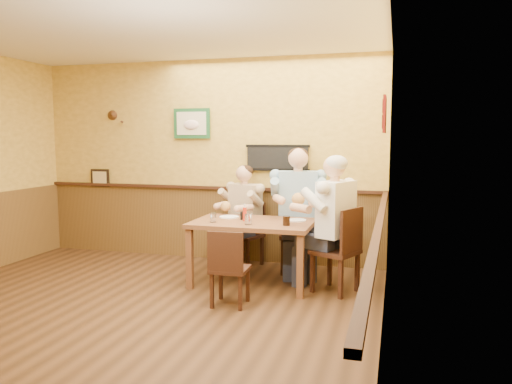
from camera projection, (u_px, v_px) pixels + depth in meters
room at (130, 142)px, 4.75m from camera, size 5.02×5.03×2.81m
dining_table at (253, 229)px, 5.85m from camera, size 1.40×0.90×0.75m
chair_back_left at (245, 234)px, 6.71m from camera, size 0.51×0.51×0.85m
chair_back_right at (298, 233)px, 6.39m from camera, size 0.55×0.55×1.00m
chair_right_end at (335, 250)px, 5.55m from camera, size 0.59×0.59×0.96m
chair_near_side at (230, 267)px, 5.12m from camera, size 0.38×0.38×0.80m
diner_tan_shirt at (245, 221)px, 6.69m from camera, size 0.72×0.72×1.22m
diner_blue_polo at (298, 217)px, 6.37m from camera, size 0.78×0.78×1.43m
diner_white_elder at (336, 231)px, 5.53m from camera, size 0.84×0.84×1.37m
water_glass_left at (213, 218)px, 5.76m from camera, size 0.09×0.09×0.11m
water_glass_mid at (248, 219)px, 5.61m from camera, size 0.10×0.10×0.12m
cola_tumbler at (286, 221)px, 5.55m from camera, size 0.09×0.09×0.11m
hot_sauce_bottle at (245, 213)px, 5.83m from camera, size 0.05×0.05×0.18m
salt_shaker at (251, 217)px, 5.86m from camera, size 0.04×0.04×0.08m
pepper_shaker at (242, 216)px, 5.93m from camera, size 0.05×0.05×0.10m
plate_far_left at (229, 217)px, 6.10m from camera, size 0.29×0.29×0.02m
plate_far_right at (297, 220)px, 5.86m from camera, size 0.26×0.26×0.02m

